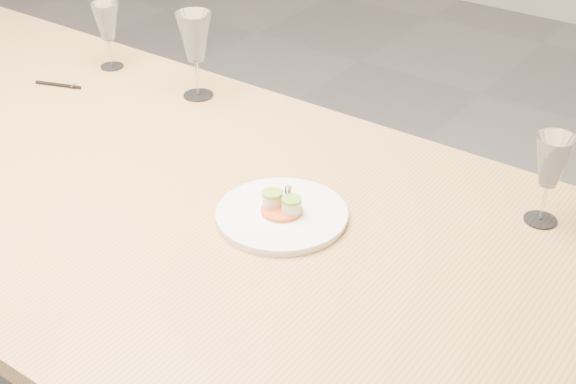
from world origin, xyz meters
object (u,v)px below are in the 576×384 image
Objects in this scene: dining_table at (81,179)px; dinner_plate at (282,214)px; wine_glass_1 at (195,39)px; wine_glass_0 at (107,23)px; wine_glass_2 at (552,163)px; ballpoint_pen at (58,85)px.

dining_table is 0.52m from dinner_plate.
wine_glass_1 is at bearing 147.08° from dinner_plate.
wine_glass_1 reaches higher than wine_glass_0.
wine_glass_1 is at bearing 86.03° from dining_table.
wine_glass_1 is (0.31, 0.00, 0.03)m from wine_glass_0.
wine_glass_2 is (0.40, 0.28, 0.11)m from dinner_plate.
wine_glass_0 is at bearing 158.29° from dinner_plate.
ballpoint_pen is at bearing -152.94° from wine_glass_1.
ballpoint_pen is 0.67× the size of wine_glass_2.
wine_glass_0 is at bearing 126.97° from dining_table.
wine_glass_0 reaches higher than dining_table.
dining_table is 0.43m from wine_glass_1.
dinner_plate is at bearing -30.46° from ballpoint_pen.
wine_glass_0 is (0.02, 0.17, 0.12)m from ballpoint_pen.
wine_glass_0 reaches higher than dinner_plate.
ballpoint_pen is at bearing 169.50° from dinner_plate.
wine_glass_2 is at bearing 20.14° from dining_table.
dining_table is at bearing -93.97° from wine_glass_1.
wine_glass_1 reaches higher than ballpoint_pen.
wine_glass_1 is 0.89m from wine_glass_2.
wine_glass_0 is at bearing 63.11° from ballpoint_pen.
wine_glass_1 reaches higher than dinner_plate.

